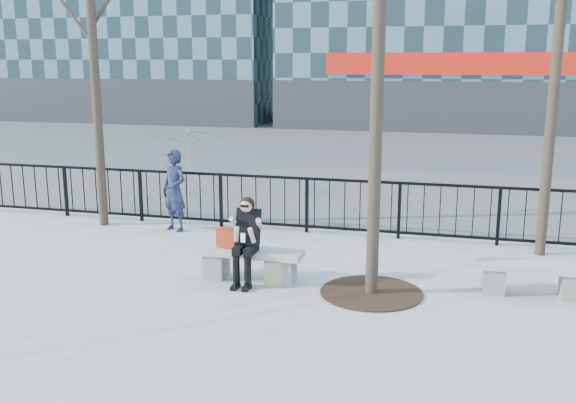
% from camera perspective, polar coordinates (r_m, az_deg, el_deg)
% --- Properties ---
extents(ground, '(120.00, 120.00, 0.00)m').
position_cam_1_polar(ground, '(10.03, -3.41, -6.98)').
color(ground, gray).
rests_on(ground, ground).
extents(street_surface, '(60.00, 23.00, 0.01)m').
position_cam_1_polar(street_surface, '(24.39, 7.71, 4.45)').
color(street_surface, '#474747').
rests_on(street_surface, ground).
extents(railing, '(14.00, 0.06, 1.10)m').
position_cam_1_polar(railing, '(12.65, 0.81, -0.26)').
color(railing, black).
rests_on(railing, ground).
extents(tree_grate, '(1.50, 1.50, 0.02)m').
position_cam_1_polar(tree_grate, '(9.53, 7.41, -8.03)').
color(tree_grate, black).
rests_on(tree_grate, ground).
extents(bench_main, '(1.65, 0.46, 0.49)m').
position_cam_1_polar(bench_main, '(9.93, -3.43, -5.34)').
color(bench_main, slate).
rests_on(bench_main, ground).
extents(bench_second, '(1.59, 0.44, 0.47)m').
position_cam_1_polar(bench_second, '(9.95, 20.94, -6.20)').
color(bench_second, slate).
rests_on(bench_second, ground).
extents(seated_woman, '(0.50, 0.64, 1.34)m').
position_cam_1_polar(seated_woman, '(9.68, -3.76, -3.53)').
color(seated_woman, black).
rests_on(seated_woman, ground).
extents(handbag, '(0.39, 0.27, 0.29)m').
position_cam_1_polar(handbag, '(9.97, -5.33, -3.30)').
color(handbag, maroon).
rests_on(handbag, bench_main).
extents(shopping_bag, '(0.43, 0.23, 0.38)m').
position_cam_1_polar(shopping_bag, '(9.71, -0.92, -6.41)').
color(shopping_bag, '#C7BB8D').
rests_on(shopping_bag, ground).
extents(standing_man, '(0.70, 0.59, 1.63)m').
position_cam_1_polar(standing_man, '(12.89, -10.06, 0.97)').
color(standing_man, black).
rests_on(standing_man, ground).
extents(vendor_umbrella, '(2.45, 2.47, 1.71)m').
position_cam_1_polar(vendor_umbrella, '(16.16, -8.82, 3.46)').
color(vendor_umbrella, '#C6D22E').
rests_on(vendor_umbrella, ground).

